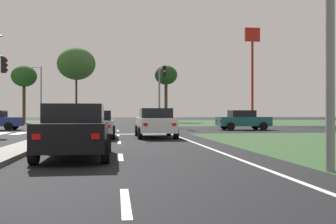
{
  "coord_description": "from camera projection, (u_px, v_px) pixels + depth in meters",
  "views": [
    {
      "loc": [
        3.36,
        -1.82,
        1.32
      ],
      "look_at": [
        8.41,
        36.18,
        1.45
      ],
      "focal_mm": 41.86,
      "sensor_mm": 36.0,
      "label": 1
    }
  ],
  "objects": [
    {
      "name": "ground_plane",
      "position": [
        73.0,
        130.0,
        31.09
      ],
      "size": [
        200.0,
        200.0,
        0.0
      ],
      "primitive_type": "plane",
      "color": "black"
    },
    {
      "name": "grass_verge_far_right",
      "position": [
        265.0,
        122.0,
        58.74
      ],
      "size": [
        35.0,
        35.0,
        0.01
      ],
      "primitive_type": "cube",
      "color": "#2D4C28",
      "rests_on": "ground"
    },
    {
      "name": "median_island_near",
      "position": [
        8.0,
        153.0,
        12.26
      ],
      "size": [
        1.2,
        22.0,
        0.14
      ],
      "primitive_type": "cube",
      "color": "gray",
      "rests_on": "ground"
    },
    {
      "name": "median_island_far",
      "position": [
        92.0,
        122.0,
        55.88
      ],
      "size": [
        1.2,
        36.0,
        0.14
      ],
      "primitive_type": "cube",
      "color": "gray",
      "rests_on": "ground"
    },
    {
      "name": "lane_dash_near",
      "position": [
        125.0,
        202.0,
        5.79
      ],
      "size": [
        0.14,
        2.0,
        0.01
      ],
      "primitive_type": "cube",
      "color": "silver",
      "rests_on": "ground"
    },
    {
      "name": "lane_dash_second",
      "position": [
        121.0,
        157.0,
        11.74
      ],
      "size": [
        0.14,
        2.0,
        0.01
      ],
      "primitive_type": "cube",
      "color": "silver",
      "rests_on": "ground"
    },
    {
      "name": "lane_dash_third",
      "position": [
        119.0,
        142.0,
        17.69
      ],
      "size": [
        0.14,
        2.0,
        0.01
      ],
      "primitive_type": "cube",
      "color": "silver",
      "rests_on": "ground"
    },
    {
      "name": "lane_dash_fourth",
      "position": [
        118.0,
        135.0,
        23.64
      ],
      "size": [
        0.14,
        2.0,
        0.01
      ],
      "primitive_type": "cube",
      "color": "silver",
      "rests_on": "ground"
    },
    {
      "name": "lane_dash_fifth",
      "position": [
        118.0,
        131.0,
        29.58
      ],
      "size": [
        0.14,
        2.0,
        0.01
      ],
      "primitive_type": "cube",
      "color": "silver",
      "rests_on": "ground"
    },
    {
      "name": "edge_line_right",
      "position": [
        213.0,
        150.0,
        14.15
      ],
      "size": [
        0.14,
        24.0,
        0.01
      ],
      "primitive_type": "cube",
      "color": "silver",
      "rests_on": "ground"
    },
    {
      "name": "stop_bar_near",
      "position": [
        123.0,
        134.0,
        24.65
      ],
      "size": [
        6.4,
        0.5,
        0.01
      ],
      "primitive_type": "cube",
      "color": "silver",
      "rests_on": "ground"
    },
    {
      "name": "crosswalk_bar_third",
      "position": [
        0.0,
        134.0,
        25.4
      ],
      "size": [
        0.7,
        2.8,
        0.01
      ],
      "primitive_type": "cube",
      "color": "silver",
      "rests_on": "ground"
    },
    {
      "name": "crosswalk_bar_fourth",
      "position": [
        19.0,
        133.0,
        25.55
      ],
      "size": [
        0.7,
        2.8,
        0.01
      ],
      "primitive_type": "cube",
      "color": "silver",
      "rests_on": "ground"
    },
    {
      "name": "crosswalk_bar_fifth",
      "position": [
        37.0,
        133.0,
        25.7
      ],
      "size": [
        0.7,
        2.8,
        0.01
      ],
      "primitive_type": "cube",
      "color": "silver",
      "rests_on": "ground"
    },
    {
      "name": "crosswalk_bar_sixth",
      "position": [
        55.0,
        133.0,
        25.85
      ],
      "size": [
        0.7,
        2.8,
        0.01
      ],
      "primitive_type": "cube",
      "color": "silver",
      "rests_on": "ground"
    },
    {
      "name": "car_teal_near",
      "position": [
        243.0,
        120.0,
        31.08
      ],
      "size": [
        4.16,
        2.01,
        1.56
      ],
      "rotation": [
        0.0,
        0.0,
        -1.57
      ],
      "color": "#19565B",
      "rests_on": "ground"
    },
    {
      "name": "car_black_third",
      "position": [
        76.0,
        131.0,
        11.55
      ],
      "size": [
        2.04,
        4.5,
        1.59
      ],
      "color": "black",
      "rests_on": "ground"
    },
    {
      "name": "car_white_fourth",
      "position": [
        155.0,
        123.0,
        21.39
      ],
      "size": [
        2.08,
        4.54,
        1.59
      ],
      "color": "silver",
      "rests_on": "ground"
    },
    {
      "name": "car_red_fifth",
      "position": [
        60.0,
        119.0,
        39.78
      ],
      "size": [
        1.96,
        4.62,
        1.46
      ],
      "rotation": [
        0.0,
        0.0,
        3.14
      ],
      "color": "#A31919",
      "rests_on": "ground"
    },
    {
      "name": "car_grey_sixth",
      "position": [
        70.0,
        118.0,
        48.47
      ],
      "size": [
        2.08,
        4.56,
        1.52
      ],
      "rotation": [
        0.0,
        0.0,
        3.14
      ],
      "color": "slate",
      "rests_on": "ground"
    },
    {
      "name": "car_silver_seventh",
      "position": [
        96.0,
        124.0,
        20.72
      ],
      "size": [
        1.97,
        4.29,
        1.46
      ],
      "color": "#B7B7BC",
      "rests_on": "ground"
    },
    {
      "name": "car_navy_eighth",
      "position": [
        81.0,
        116.0,
        62.76
      ],
      "size": [
        2.07,
        4.18,
        1.6
      ],
      "rotation": [
        0.0,
        0.0,
        3.14
      ],
      "color": "#161E47",
      "rests_on": "ground"
    },
    {
      "name": "traffic_signal_far_right",
      "position": [
        161.0,
        85.0,
        37.14
      ],
      "size": [
        0.32,
        4.36,
        5.81
      ],
      "color": "gray",
      "rests_on": "ground"
    },
    {
      "name": "street_lamp_fourth",
      "position": [
        40.0,
        91.0,
        60.74
      ],
      "size": [
        2.03,
        1.15,
        8.6
      ],
      "color": "gray",
      "rests_on": "ground"
    },
    {
      "name": "pedestrian_at_median",
      "position": [
        82.0,
        114.0,
        39.69
      ],
      "size": [
        0.34,
        0.34,
        1.86
      ],
      "rotation": [
        0.0,
        0.0,
        1.19
      ],
      "color": "#4C4C4C",
      "rests_on": "median_island_far"
    },
    {
      "name": "fastfood_pole_sign",
      "position": [
        252.0,
        54.0,
        46.39
      ],
      "size": [
        1.8,
        0.4,
        11.46
      ],
      "color": "red",
      "rests_on": "ground"
    },
    {
      "name": "treeline_third",
      "position": [
        24.0,
        77.0,
        55.97
      ],
      "size": [
        3.56,
        3.56,
        8.16
      ],
      "color": "#423323",
      "rests_on": "ground"
    },
    {
      "name": "treeline_fourth",
      "position": [
        76.0,
        64.0,
        55.34
      ],
      "size": [
        5.36,
        5.36,
        10.62
      ],
      "color": "#423323",
      "rests_on": "ground"
    },
    {
      "name": "treeline_fifth",
      "position": [
        166.0,
        76.0,
        59.63
      ],
      "size": [
        3.45,
        3.45,
        8.62
      ],
      "color": "#423323",
      "rests_on": "ground"
    }
  ]
}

